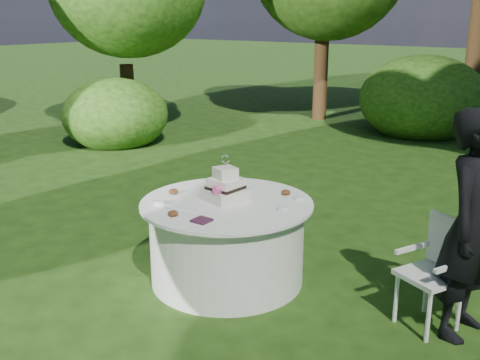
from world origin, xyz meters
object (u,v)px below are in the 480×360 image
object	(u,v)px
guest	(472,226)
cake	(225,188)
napkins	(202,220)
chair	(438,264)
table	(227,241)

from	to	relation	value
guest	cake	size ratio (longest dim) A/B	4.07
napkins	chair	size ratio (longest dim) A/B	0.16
guest	chair	world-z (taller)	guest
chair	cake	bearing A→B (deg)	-169.44
cake	table	bearing A→B (deg)	-37.74
napkins	table	world-z (taller)	napkins
chair	guest	bearing A→B (deg)	5.83
napkins	chair	xyz separation A→B (m)	(1.65, 0.89, -0.26)
guest	table	xyz separation A→B (m)	(-2.01, -0.39, -0.49)
guest	chair	xyz separation A→B (m)	(-0.21, -0.02, -0.36)
guest	chair	bearing A→B (deg)	101.37
table	chair	bearing A→B (deg)	11.68
guest	chair	distance (m)	0.42
napkins	chair	world-z (taller)	chair
cake	napkins	bearing A→B (deg)	-71.27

